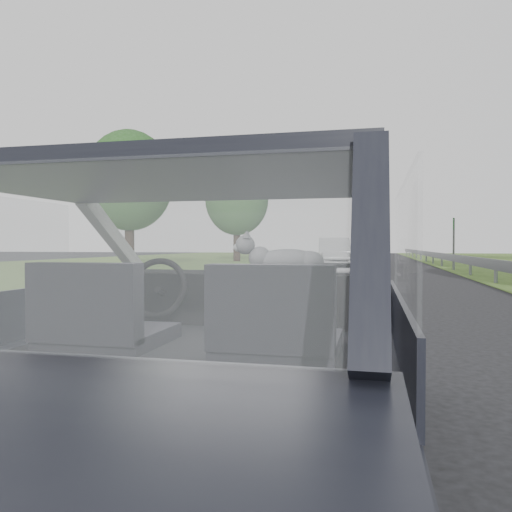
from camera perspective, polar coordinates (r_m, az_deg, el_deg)
The scene contains 11 objects.
ground at distance 2.68m, azimuth -5.76°, elevation -24.54°, with size 140.00×140.00×0.00m, color #2A2A2F.
subject_car at distance 2.45m, azimuth -5.80°, elevation -9.08°, with size 1.80×4.00×1.45m, color black.
dashboard at distance 3.02m, azimuth -1.94°, elevation -4.70°, with size 1.58×0.45×0.30m, color black.
driver_seat at distance 2.33m, azimuth -17.57°, elevation -5.81°, with size 0.50×0.72×0.42m, color black.
passenger_seat at distance 2.04m, azimuth 2.23°, elevation -6.74°, with size 0.50×0.72×0.42m, color black.
steering_wheel at distance 2.87m, azimuth -11.23°, elevation -3.64°, with size 0.36×0.36×0.04m, color black.
cat at distance 2.90m, azimuth 3.61°, elevation -0.40°, with size 0.55×0.17×0.25m, color gray.
other_car at distance 27.31m, azimuth 8.91°, elevation 0.45°, with size 1.85×4.69×1.54m, color #A8A9AA.
highway_sign at distance 29.89m, azimuth 21.66°, elevation 1.51°, with size 0.11×1.06×2.65m, color #1D5A25.
tree_5 at distance 27.43m, azimuth -14.28°, elevation 6.18°, with size 4.65×4.65×7.04m, color #193E12, non-canonical shape.
tree_6 at distance 35.36m, azimuth -2.20°, elevation 4.90°, with size 4.48×4.48×6.79m, color #193E12, non-canonical shape.
Camera 1 is at (0.78, -2.28, 1.17)m, focal length 35.00 mm.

